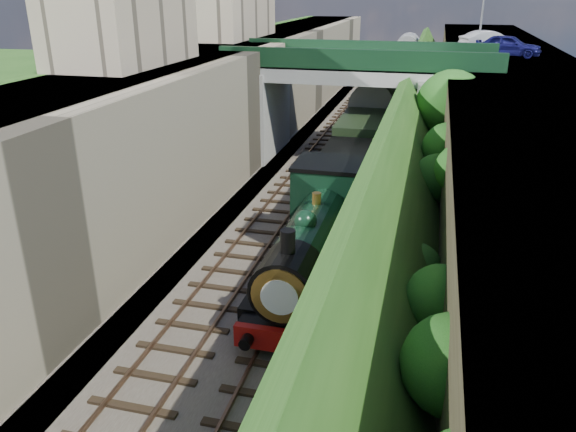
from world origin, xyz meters
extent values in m
plane|color=#1E4714|center=(0.00, 0.00, 0.00)|extent=(160.00, 160.00, 0.00)
cube|color=#473F38|center=(0.00, 20.00, 0.10)|extent=(10.00, 90.00, 0.20)
cube|color=#756B56|center=(-5.50, 20.00, 3.50)|extent=(1.00, 90.00, 7.00)
cube|color=#262628|center=(-9.00, 20.00, 3.50)|extent=(6.00, 90.00, 7.00)
cube|color=#262628|center=(9.50, 20.00, 3.12)|extent=(8.00, 90.00, 6.25)
cube|color=#1E4714|center=(5.00, 20.00, 2.70)|extent=(4.02, 90.00, 6.36)
sphere|color=#194C14|center=(5.66, -1.92, 3.98)|extent=(1.96, 1.96, 1.96)
sphere|color=#194C14|center=(5.45, 1.01, 3.64)|extent=(1.70, 1.70, 1.70)
sphere|color=#194C14|center=(4.82, 4.49, 2.60)|extent=(1.64, 1.64, 1.64)
sphere|color=#194C14|center=(5.99, 8.81, 4.52)|extent=(1.75, 1.75, 1.75)
sphere|color=#194C14|center=(5.31, 10.97, 3.41)|extent=(1.99, 1.99, 1.99)
sphere|color=#194C14|center=(5.70, 13.25, 4.03)|extent=(2.28, 2.28, 2.28)
sphere|color=#194C14|center=(4.94, 17.68, 2.80)|extent=(1.81, 1.81, 1.81)
sphere|color=#194C14|center=(3.58, 20.68, 0.59)|extent=(1.69, 1.69, 1.69)
sphere|color=#194C14|center=(4.85, 23.06, 2.66)|extent=(1.64, 1.64, 1.64)
sphere|color=#194C14|center=(5.98, 25.05, 4.49)|extent=(1.72, 1.72, 1.72)
sphere|color=#194C14|center=(5.39, 28.51, 3.53)|extent=(2.28, 2.28, 2.28)
sphere|color=#194C14|center=(3.69, 31.46, 0.77)|extent=(1.22, 1.22, 1.22)
sphere|color=#194C14|center=(4.27, 35.33, 1.72)|extent=(1.91, 1.91, 1.91)
sphere|color=#194C14|center=(5.94, 38.49, 4.43)|extent=(1.35, 1.35, 1.35)
sphere|color=#194C14|center=(3.66, 40.09, 0.72)|extent=(1.92, 1.92, 1.92)
cube|color=black|center=(-2.00, 20.00, 0.24)|extent=(2.50, 90.00, 0.07)
cube|color=brown|center=(-2.72, 20.00, 0.33)|extent=(0.08, 90.00, 0.14)
cube|color=brown|center=(-1.28, 20.00, 0.33)|extent=(0.08, 90.00, 0.14)
cube|color=black|center=(1.20, 20.00, 0.24)|extent=(2.50, 90.00, 0.07)
cube|color=brown|center=(0.48, 20.00, 0.33)|extent=(0.08, 90.00, 0.14)
cube|color=brown|center=(1.92, 20.00, 0.33)|extent=(0.08, 90.00, 0.14)
cube|color=gray|center=(0.50, 24.00, 5.70)|extent=(16.00, 6.00, 0.90)
cube|color=#13361D|center=(0.50, 21.15, 6.65)|extent=(16.00, 0.30, 1.20)
cube|color=#13361D|center=(0.50, 26.85, 6.65)|extent=(16.00, 0.30, 1.20)
cube|color=gray|center=(-5.50, 24.00, 2.85)|extent=(1.40, 6.40, 5.70)
cube|color=gray|center=(5.20, 24.00, 2.85)|extent=(2.40, 6.40, 5.70)
cube|color=gray|center=(-9.50, 14.00, 9.00)|extent=(4.00, 8.00, 4.00)
cylinder|color=black|center=(5.80, 19.17, 2.20)|extent=(0.30, 0.30, 4.40)
sphere|color=#194C14|center=(5.80, 19.17, 4.80)|extent=(3.60, 3.60, 3.60)
sphere|color=#194C14|center=(6.30, 19.97, 4.20)|extent=(2.40, 2.40, 2.40)
cylinder|color=gray|center=(7.65, 32.68, 9.25)|extent=(0.14, 0.14, 6.00)
imported|color=#12114D|center=(9.26, 29.08, 6.94)|extent=(4.32, 2.43, 1.39)
imported|color=silver|center=(8.38, 33.12, 6.92)|extent=(4.29, 2.94, 1.34)
cube|color=black|center=(1.20, 6.37, 0.50)|extent=(2.40, 8.40, 0.60)
cube|color=black|center=(1.20, 7.37, 1.05)|extent=(2.70, 10.00, 0.35)
cube|color=maroon|center=(1.20, 2.27, 0.95)|extent=(2.70, 0.25, 0.70)
cylinder|color=black|center=(1.20, 6.57, 2.35)|extent=(1.90, 5.60, 1.90)
cylinder|color=black|center=(1.20, 3.27, 2.35)|extent=(1.96, 1.80, 1.96)
cylinder|color=white|center=(1.20, 2.29, 2.35)|extent=(1.10, 0.05, 1.10)
cylinder|color=black|center=(1.20, 3.27, 3.55)|extent=(0.44, 0.44, 0.90)
sphere|color=black|center=(1.20, 5.57, 3.35)|extent=(0.76, 0.76, 0.76)
cylinder|color=#A57F33|center=(1.20, 7.37, 3.45)|extent=(0.32, 0.32, 0.50)
cube|color=black|center=(1.20, 10.17, 2.50)|extent=(2.75, 2.40, 2.80)
cube|color=black|center=(1.20, 10.17, 3.95)|extent=(2.85, 2.50, 0.15)
cube|color=black|center=(-0.05, 3.77, 0.85)|extent=(0.60, 1.40, 0.90)
cube|color=black|center=(2.45, 3.77, 0.85)|extent=(0.60, 1.40, 0.90)
cube|color=black|center=(1.20, 14.57, 0.45)|extent=(2.30, 6.00, 0.50)
cube|color=black|center=(1.20, 14.57, 0.70)|extent=(2.60, 6.00, 0.50)
cube|color=black|center=(1.20, 14.57, 1.90)|extent=(2.70, 6.00, 2.40)
cube|color=black|center=(1.20, 14.57, 3.15)|extent=(2.50, 5.60, 0.20)
cube|color=black|center=(1.20, 27.17, 0.40)|extent=(2.30, 17.00, 0.40)
cube|color=black|center=(1.20, 27.17, 0.65)|extent=(2.50, 17.00, 0.50)
cube|color=black|center=(1.20, 27.17, 2.15)|extent=(2.80, 18.00, 2.70)
cube|color=slate|center=(1.20, 27.17, 3.65)|extent=(2.90, 18.00, 0.50)
cube|color=black|center=(1.20, 45.97, 0.40)|extent=(2.30, 17.00, 0.40)
cube|color=black|center=(1.20, 45.97, 0.65)|extent=(2.50, 17.00, 0.50)
cube|color=black|center=(1.20, 45.97, 2.15)|extent=(2.80, 18.00, 2.70)
cube|color=slate|center=(1.20, 45.97, 3.65)|extent=(2.90, 18.00, 0.50)
cube|color=black|center=(1.20, 64.77, 0.40)|extent=(2.30, 17.00, 0.40)
cube|color=black|center=(1.20, 64.77, 0.65)|extent=(2.50, 17.00, 0.50)
cube|color=black|center=(1.20, 64.77, 2.15)|extent=(2.80, 18.00, 2.70)
cube|color=slate|center=(1.20, 64.77, 3.65)|extent=(2.90, 18.00, 0.50)
camera|label=1|loc=(4.83, -10.88, 10.39)|focal=35.00mm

